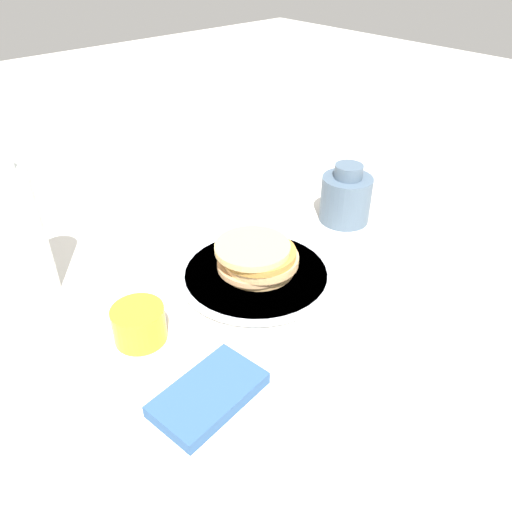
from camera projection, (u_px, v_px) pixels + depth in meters
name	position (u px, v px, depth m)	size (l,w,h in m)	color
ground_plane	(256.00, 270.00, 0.94)	(4.00, 4.00, 0.00)	silver
plate	(256.00, 274.00, 0.91)	(0.28, 0.28, 0.01)	silver
pancake_stack	(257.00, 258.00, 0.89)	(0.15, 0.15, 0.06)	#DAB06D
juice_glass	(139.00, 324.00, 0.77)	(0.08, 0.08, 0.06)	yellow
cream_jug	(346.00, 197.00, 1.06)	(0.11, 0.11, 0.13)	#4C6075
water_bottle_near	(22.00, 234.00, 0.82)	(0.07, 0.07, 0.25)	silver
napkin	(209.00, 394.00, 0.68)	(0.17, 0.11, 0.02)	#33598C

